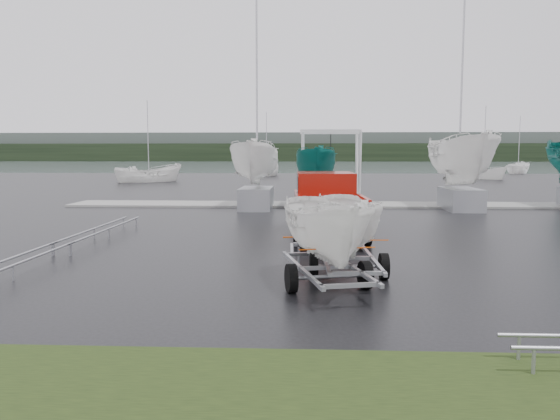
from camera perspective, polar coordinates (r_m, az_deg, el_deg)
The scene contains 19 objects.
ground_plane at distance 17.13m, azimuth 9.99°, elevation -3.75°, with size 120.00×120.00×0.00m, color black.
lake at distance 116.80m, azimuth 3.80°, elevation 4.57°, with size 300.00×300.00×0.00m, color gray.
grass_verge at distance 6.78m, azimuth 22.49°, elevation -19.51°, with size 40.00×40.00×0.00m, color black.
dock at distance 29.96m, azimuth 6.87°, elevation 0.55°, with size 30.00×3.00×0.12m, color #989892.
treeline at distance 186.76m, azimuth 3.40°, elevation 6.03°, with size 300.00×8.00×6.00m, color black.
far_hill at distance 194.77m, azimuth 3.38°, elevation 6.62°, with size 300.00×6.00×10.00m, color #4C5651.
pickup_truck at distance 19.34m, azimuth 4.88°, elevation 0.79°, with size 2.58×6.56×2.16m.
trailer_hitched at distance 12.53m, azimuth 7.22°, elevation 3.50°, with size 1.80×3.64×4.28m.
trailer_parked at distance 11.41m, azimuth 4.94°, elevation 3.53°, with size 2.00×3.78×4.37m.
boat_hoist at distance 29.78m, azimuth 5.30°, elevation 5.58°, with size 3.30×2.18×4.12m.
keelboat_0 at distance 27.88m, azimuth -2.51°, elevation 7.79°, with size 2.36×3.20×10.53m.
keelboat_1 at distance 27.95m, azimuth 3.84°, elevation 6.68°, with size 2.06×3.20×6.58m.
keelboat_2 at distance 28.86m, azimuth 18.60°, elevation 8.52°, with size 2.70×3.20×10.88m.
mast_rack_0 at distance 19.18m, azimuth -18.16°, elevation -1.86°, with size 0.56×6.50×0.06m.
mast_rack_1 at distance 13.82m, azimuth -27.06°, elevation -5.19°, with size 0.56×6.50×0.06m.
moored_boat_0 at distance 55.65m, azimuth -13.52°, elevation 2.88°, with size 3.84×3.83×11.56m.
moored_boat_1 at distance 69.97m, azimuth -1.42°, elevation 3.65°, with size 3.25×3.31×11.73m.
moored_boat_2 at distance 64.32m, azimuth 20.46°, elevation 3.07°, with size 3.20×3.22×11.05m.
moored_boat_3 at distance 83.76m, azimuth 23.60°, elevation 3.54°, with size 3.45×3.47×11.27m.
Camera 1 is at (-2.18, -16.75, 2.87)m, focal length 35.00 mm.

